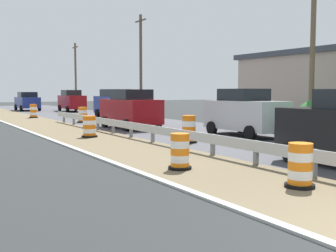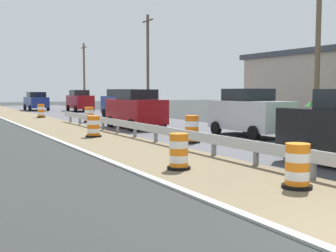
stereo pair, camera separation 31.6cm
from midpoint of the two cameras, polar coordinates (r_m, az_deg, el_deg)
The scene contains 15 objects.
traffic_barrel_nearest at distance 9.66m, azimuth 16.67°, elevation -5.46°, with size 0.66×0.66×0.99m.
traffic_barrel_close at distance 11.39m, azimuth 0.84°, elevation -3.73°, with size 0.64×0.64×0.98m.
traffic_barrel_mid at distance 17.17m, azimuth 2.34°, elevation -0.60°, with size 0.68×0.68×1.13m.
traffic_barrel_far at distance 19.59m, azimuth -11.12°, elevation -0.23°, with size 0.73×0.73×0.98m.
traffic_barrel_farther at distance 28.82m, azimuth -11.85°, elevation 1.40°, with size 0.75×0.75×1.04m.
traffic_barrel_farthest at distance 34.75m, azimuth -18.12°, elevation 1.87°, with size 0.67×0.67×1.08m.
car_lead_near_lane at distance 23.81m, azimuth -5.53°, elevation 2.32°, with size 2.19×4.40×2.21m.
car_trailing_near_lane at distance 33.64m, azimuth -7.36°, elevation 3.07°, with size 2.25×4.80×2.26m.
car_mid_far_lane at distance 19.99m, azimuth 10.04°, elevation 1.82°, with size 2.10×4.23×2.23m.
car_trailing_far_lane at distance 47.60m, azimuth -18.81°, elevation 3.21°, with size 2.12×4.37×2.01m.
car_distant_a at distance 44.28m, azimuth -13.20°, elevation 3.37°, with size 2.07×4.64×2.22m.
utility_pole_near at distance 20.78m, azimuth 18.72°, elevation 10.95°, with size 0.24×1.80×8.57m.
utility_pole_mid at distance 36.20m, azimuth -3.98°, elevation 8.47°, with size 0.24×1.80×8.57m.
utility_pole_far at distance 52.09m, azimuth -12.65°, elevation 6.85°, with size 0.24×1.80×7.85m.
bush_roadside at distance 17.87m, azimuth 21.29°, elevation 0.84°, with size 3.08×3.08×1.99m, color #286028.
Camera 1 is at (-6.10, -2.67, 2.14)m, focal length 44.71 mm.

